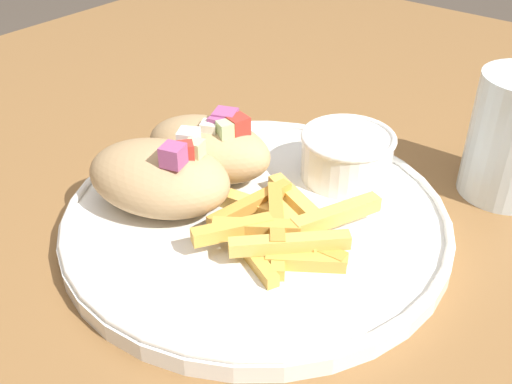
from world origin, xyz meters
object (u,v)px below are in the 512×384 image
(fries_pile, at_px, (281,227))
(sauce_ramekin, at_px, (347,153))
(plate, at_px, (256,218))
(pita_sandwich_near, at_px, (160,177))
(pita_sandwich_far, at_px, (210,147))

(fries_pile, height_order, sauce_ramekin, sauce_ramekin)
(fries_pile, bearing_deg, plate, 159.69)
(pita_sandwich_near, relative_size, fries_pile, 1.04)
(pita_sandwich_far, xyz_separation_m, sauce_ramekin, (0.09, 0.07, -0.00))
(plate, height_order, pita_sandwich_near, pita_sandwich_near)
(plate, bearing_deg, pita_sandwich_near, -149.99)
(sauce_ramekin, bearing_deg, pita_sandwich_far, -142.55)
(plate, relative_size, fries_pile, 2.35)
(pita_sandwich_near, relative_size, sauce_ramekin, 1.68)
(pita_sandwich_far, height_order, sauce_ramekin, pita_sandwich_far)
(pita_sandwich_near, height_order, pita_sandwich_far, pita_sandwich_near)
(fries_pile, bearing_deg, pita_sandwich_far, 161.95)
(pita_sandwich_near, xyz_separation_m, sauce_ramekin, (0.09, 0.13, -0.00))
(pita_sandwich_near, distance_m, sauce_ramekin, 0.16)
(plate, height_order, pita_sandwich_far, pita_sandwich_far)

